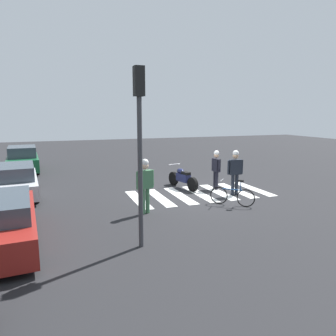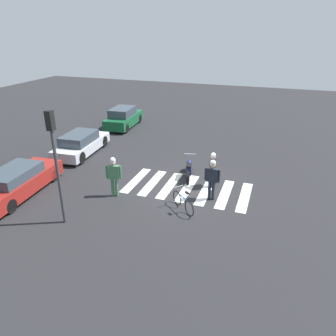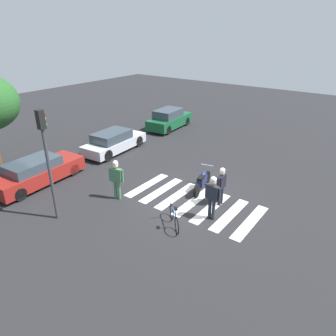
{
  "view_description": "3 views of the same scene",
  "coord_description": "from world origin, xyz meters",
  "px_view_note": "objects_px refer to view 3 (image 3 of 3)",
  "views": [
    {
      "loc": [
        -11.94,
        5.81,
        3.39
      ],
      "look_at": [
        0.88,
        1.11,
        1.04
      ],
      "focal_mm": 34.03,
      "sensor_mm": 36.0,
      "label": 1
    },
    {
      "loc": [
        -13.4,
        -3.65,
        7.15
      ],
      "look_at": [
        -0.08,
        0.96,
        0.95
      ],
      "focal_mm": 34.67,
      "sensor_mm": 36.0,
      "label": 2
    },
    {
      "loc": [
        -10.35,
        -6.25,
        7.13
      ],
      "look_at": [
        0.03,
        1.44,
        1.26
      ],
      "focal_mm": 33.14,
      "sensor_mm": 36.0,
      "label": 3
    }
  ],
  "objects_px": {
    "officer_on_foot": "(213,194)",
    "car_silver_sedan": "(114,142)",
    "police_motorcycle": "(202,181)",
    "officer_by_motorcycle": "(222,184)",
    "leaning_bicycle": "(174,218)",
    "car_green_compact": "(169,119)",
    "pedestrian_bystander": "(116,177)",
    "traffic_light_pole": "(46,150)",
    "car_maroon_wagon": "(37,172)"
  },
  "relations": [
    {
      "from": "car_silver_sedan",
      "to": "car_green_compact",
      "type": "bearing_deg",
      "value": 1.41
    },
    {
      "from": "car_silver_sedan",
      "to": "car_maroon_wagon",
      "type": "bearing_deg",
      "value": -178.35
    },
    {
      "from": "police_motorcycle",
      "to": "officer_on_foot",
      "type": "distance_m",
      "value": 2.54
    },
    {
      "from": "officer_by_motorcycle",
      "to": "car_maroon_wagon",
      "type": "xyz_separation_m",
      "value": [
        -3.62,
        8.23,
        -0.38
      ]
    },
    {
      "from": "pedestrian_bystander",
      "to": "traffic_light_pole",
      "type": "relative_size",
      "value": 0.42
    },
    {
      "from": "police_motorcycle",
      "to": "car_green_compact",
      "type": "distance_m",
      "value": 10.13
    },
    {
      "from": "pedestrian_bystander",
      "to": "car_silver_sedan",
      "type": "height_order",
      "value": "pedestrian_bystander"
    },
    {
      "from": "officer_on_foot",
      "to": "car_silver_sedan",
      "type": "distance_m",
      "value": 9.13
    },
    {
      "from": "officer_by_motorcycle",
      "to": "leaning_bicycle",
      "type": "bearing_deg",
      "value": 164.89
    },
    {
      "from": "car_green_compact",
      "to": "traffic_light_pole",
      "type": "bearing_deg",
      "value": -163.85
    },
    {
      "from": "officer_on_foot",
      "to": "car_green_compact",
      "type": "bearing_deg",
      "value": 44.2
    },
    {
      "from": "car_silver_sedan",
      "to": "traffic_light_pole",
      "type": "distance_m",
      "value": 7.94
    },
    {
      "from": "pedestrian_bystander",
      "to": "car_maroon_wagon",
      "type": "height_order",
      "value": "pedestrian_bystander"
    },
    {
      "from": "leaning_bicycle",
      "to": "car_green_compact",
      "type": "bearing_deg",
      "value": 37.21
    },
    {
      "from": "car_green_compact",
      "to": "officer_by_motorcycle",
      "type": "bearing_deg",
      "value": -132.41
    },
    {
      "from": "police_motorcycle",
      "to": "officer_by_motorcycle",
      "type": "xyz_separation_m",
      "value": [
        -0.67,
        -1.34,
        0.56
      ]
    },
    {
      "from": "pedestrian_bystander",
      "to": "leaning_bicycle",
      "type": "bearing_deg",
      "value": -93.38
    },
    {
      "from": "leaning_bicycle",
      "to": "officer_on_foot",
      "type": "xyz_separation_m",
      "value": [
        1.32,
        -0.92,
        0.74
      ]
    },
    {
      "from": "car_silver_sedan",
      "to": "pedestrian_bystander",
      "type": "bearing_deg",
      "value": -133.04
    },
    {
      "from": "police_motorcycle",
      "to": "pedestrian_bystander",
      "type": "height_order",
      "value": "pedestrian_bystander"
    },
    {
      "from": "officer_on_foot",
      "to": "traffic_light_pole",
      "type": "height_order",
      "value": "traffic_light_pole"
    },
    {
      "from": "officer_by_motorcycle",
      "to": "car_green_compact",
      "type": "height_order",
      "value": "officer_by_motorcycle"
    },
    {
      "from": "traffic_light_pole",
      "to": "car_silver_sedan",
      "type": "bearing_deg",
      "value": 27.83
    },
    {
      "from": "police_motorcycle",
      "to": "traffic_light_pole",
      "type": "bearing_deg",
      "value": 147.94
    },
    {
      "from": "car_green_compact",
      "to": "officer_on_foot",
      "type": "bearing_deg",
      "value": -135.8
    },
    {
      "from": "leaning_bicycle",
      "to": "car_green_compact",
      "type": "distance_m",
      "value": 12.98
    },
    {
      "from": "officer_by_motorcycle",
      "to": "pedestrian_bystander",
      "type": "relative_size",
      "value": 0.93
    },
    {
      "from": "police_motorcycle",
      "to": "car_green_compact",
      "type": "bearing_deg",
      "value": 45.3
    },
    {
      "from": "leaning_bicycle",
      "to": "car_maroon_wagon",
      "type": "height_order",
      "value": "car_maroon_wagon"
    },
    {
      "from": "police_motorcycle",
      "to": "leaning_bicycle",
      "type": "relative_size",
      "value": 1.71
    },
    {
      "from": "pedestrian_bystander",
      "to": "car_maroon_wagon",
      "type": "distance_m",
      "value": 4.46
    },
    {
      "from": "police_motorcycle",
      "to": "leaning_bicycle",
      "type": "distance_m",
      "value": 3.28
    },
    {
      "from": "traffic_light_pole",
      "to": "car_maroon_wagon",
      "type": "bearing_deg",
      "value": 68.74
    },
    {
      "from": "car_maroon_wagon",
      "to": "car_silver_sedan",
      "type": "height_order",
      "value": "car_silver_sedan"
    },
    {
      "from": "leaning_bicycle",
      "to": "car_green_compact",
      "type": "xyz_separation_m",
      "value": [
        10.33,
        7.85,
        0.34
      ]
    },
    {
      "from": "officer_by_motorcycle",
      "to": "police_motorcycle",
      "type": "bearing_deg",
      "value": 63.33
    },
    {
      "from": "police_motorcycle",
      "to": "car_green_compact",
      "type": "height_order",
      "value": "car_green_compact"
    },
    {
      "from": "car_silver_sedan",
      "to": "police_motorcycle",
      "type": "bearing_deg",
      "value": -98.84
    },
    {
      "from": "police_motorcycle",
      "to": "officer_by_motorcycle",
      "type": "bearing_deg",
      "value": -116.67
    },
    {
      "from": "officer_on_foot",
      "to": "car_maroon_wagon",
      "type": "xyz_separation_m",
      "value": [
        -2.4,
        8.46,
        -0.48
      ]
    },
    {
      "from": "pedestrian_bystander",
      "to": "car_silver_sedan",
      "type": "distance_m",
      "value": 6.04
    },
    {
      "from": "officer_by_motorcycle",
      "to": "car_maroon_wagon",
      "type": "bearing_deg",
      "value": 113.73
    },
    {
      "from": "officer_by_motorcycle",
      "to": "car_silver_sedan",
      "type": "height_order",
      "value": "officer_by_motorcycle"
    },
    {
      "from": "leaning_bicycle",
      "to": "officer_on_foot",
      "type": "bearing_deg",
      "value": -34.68
    },
    {
      "from": "car_silver_sedan",
      "to": "car_green_compact",
      "type": "distance_m",
      "value": 6.03
    },
    {
      "from": "pedestrian_bystander",
      "to": "car_green_compact",
      "type": "bearing_deg",
      "value": 24.18
    },
    {
      "from": "car_silver_sedan",
      "to": "officer_by_motorcycle",
      "type": "bearing_deg",
      "value": -101.9
    },
    {
      "from": "officer_by_motorcycle",
      "to": "traffic_light_pole",
      "type": "distance_m",
      "value": 7.19
    },
    {
      "from": "pedestrian_bystander",
      "to": "car_silver_sedan",
      "type": "bearing_deg",
      "value": 46.96
    },
    {
      "from": "leaning_bicycle",
      "to": "traffic_light_pole",
      "type": "relative_size",
      "value": 0.28
    }
  ]
}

